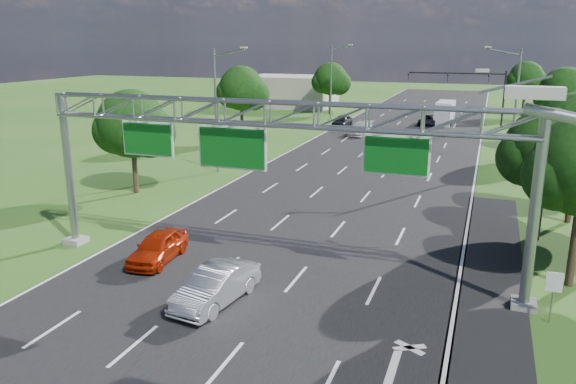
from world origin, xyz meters
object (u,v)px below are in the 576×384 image
at_px(sign_gantry, 269,127).
at_px(box_truck, 445,113).
at_px(traffic_signal, 475,85).
at_px(silver_sedan, 216,286).
at_px(red_coupe, 158,247).
at_px(regulatory_sign, 554,287).

bearing_deg(sign_gantry, box_truck, 86.27).
bearing_deg(traffic_signal, silver_sedan, -98.05).
distance_m(silver_sedan, box_truck, 58.19).
relative_size(sign_gantry, red_coupe, 5.53).
distance_m(traffic_signal, box_truck, 5.39).
xyz_separation_m(sign_gantry, regulatory_sign, (12.07, -1.02, -5.38)).
height_order(red_coupe, silver_sedan, silver_sedan).
bearing_deg(silver_sedan, traffic_signal, 89.52).
relative_size(traffic_signal, red_coupe, 2.87).
distance_m(sign_gantry, traffic_signal, 53.51).
relative_size(regulatory_sign, traffic_signal, 0.17).
xyz_separation_m(sign_gantry, traffic_signal, (7.15, 53.00, -1.72)).
xyz_separation_m(regulatory_sign, traffic_signal, (-4.92, 54.02, 3.66)).
relative_size(regulatory_sign, silver_sedan, 0.45).
distance_m(sign_gantry, regulatory_sign, 13.25).
bearing_deg(red_coupe, traffic_signal, 71.28).
xyz_separation_m(sign_gantry, silver_sedan, (-0.90, -3.89, -6.12)).
height_order(sign_gantry, box_truck, sign_gantry).
distance_m(sign_gantry, box_truck, 54.53).
bearing_deg(regulatory_sign, box_truck, 98.81).
bearing_deg(red_coupe, silver_sedan, -38.82).
height_order(regulatory_sign, box_truck, box_truck).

